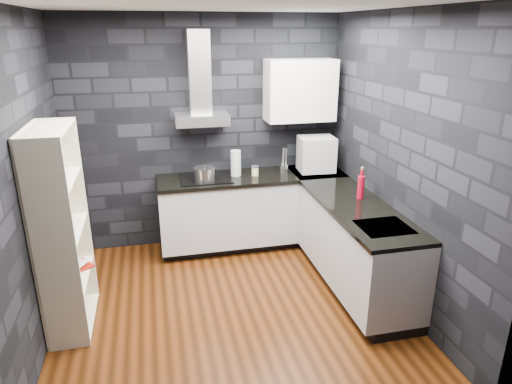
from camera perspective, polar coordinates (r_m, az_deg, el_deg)
name	(u,v)px	position (r m, az deg, el deg)	size (l,w,h in m)	color
ground	(231,308)	(4.51, -3.14, -14.33)	(3.20, 3.20, 0.00)	#431E0A
ceiling	(224,4)	(3.74, -3.97, 22.39)	(3.20, 3.20, 0.00)	white
wall_back	(205,134)	(5.47, -6.42, 7.25)	(3.20, 0.05, 2.70)	black
wall_front	(280,264)	(2.45, 3.04, -8.98)	(3.20, 0.05, 2.70)	black
wall_left	(23,188)	(4.00, -27.10, 0.42)	(0.05, 3.20, 2.70)	black
wall_right	(400,162)	(4.47, 17.54, 3.57)	(0.05, 3.20, 2.70)	black
toekick_back	(252,239)	(5.71, -0.56, -5.91)	(2.18, 0.50, 0.10)	black
toekick_right	(357,282)	(4.93, 12.46, -10.92)	(0.50, 1.78, 0.10)	black
counter_back_cab	(252,208)	(5.50, -0.48, -2.05)	(2.20, 0.60, 0.76)	#B7B7BC
counter_right_cab	(356,245)	(4.71, 12.40, -6.49)	(0.60, 1.80, 0.76)	#B7B7BC
counter_back_top	(252,177)	(5.36, -0.47, 1.88)	(2.20, 0.62, 0.04)	black
counter_right_top	(358,208)	(4.54, 12.65, -1.97)	(0.62, 1.80, 0.04)	black
counter_corner_top	(316,172)	(5.59, 7.55, 2.47)	(0.62, 0.62, 0.04)	black
hood_body	(202,119)	(5.24, -6.79, 9.01)	(0.60, 0.34, 0.12)	silver
hood_chimney	(199,72)	(5.23, -7.11, 14.64)	(0.24, 0.20, 0.90)	silver
upper_cabinet	(300,90)	(5.43, 5.52, 12.54)	(0.80, 0.35, 0.70)	silver
cooktop	(205,178)	(5.27, -6.34, 1.76)	(0.58, 0.50, 0.01)	black
sink_rim	(384,227)	(4.14, 15.72, -4.26)	(0.44, 0.40, 0.01)	silver
pot	(205,175)	(5.15, -6.45, 2.18)	(0.23, 0.23, 0.13)	silver
glass_vase	(236,163)	(5.32, -2.54, 3.63)	(0.12, 0.12, 0.30)	silver
storage_jar	(255,171)	(5.34, -0.12, 2.60)	(0.08, 0.08, 0.10)	#D2BF8C
utensil_crock	(284,169)	(5.39, 3.50, 2.83)	(0.09, 0.09, 0.12)	silver
appliance_garage	(316,154)	(5.46, 7.54, 4.73)	(0.41, 0.32, 0.41)	#AAACB3
red_bottle	(361,187)	(4.72, 12.96, 0.58)	(0.07, 0.07, 0.23)	maroon
bookshelf	(62,232)	(4.22, -23.09, -4.57)	(0.34, 0.80, 1.80)	beige
fruit_bowl	(59,234)	(4.09, -23.45, -4.86)	(0.24, 0.24, 0.06)	silver
book_red	(69,258)	(4.48, -22.30, -7.70)	(0.18, 0.02, 0.24)	maroon
book_second	(68,255)	(4.50, -22.45, -7.26)	(0.15, 0.02, 0.20)	#B2B2B2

